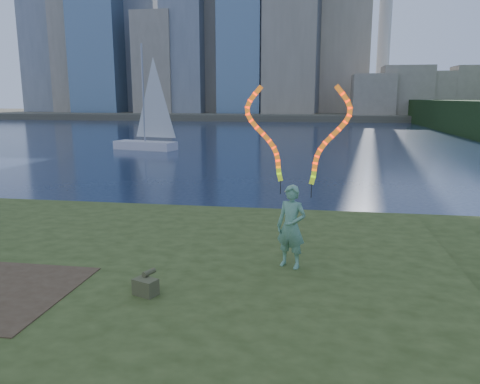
# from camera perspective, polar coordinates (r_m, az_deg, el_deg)

# --- Properties ---
(ground) EXTENTS (320.00, 320.00, 0.00)m
(ground) POSITION_cam_1_polar(r_m,az_deg,el_deg) (12.08, -10.26, -10.08)
(ground) COLOR #18243C
(ground) RESTS_ON ground
(grassy_knoll) EXTENTS (20.00, 18.00, 0.80)m
(grassy_knoll) POSITION_cam_1_polar(r_m,az_deg,el_deg) (9.99, -14.81, -12.91)
(grassy_knoll) COLOR #354418
(grassy_knoll) RESTS_ON ground
(far_shore) EXTENTS (320.00, 40.00, 1.20)m
(far_shore) POSITION_cam_1_polar(r_m,az_deg,el_deg) (105.70, 7.29, 9.32)
(far_shore) COLOR #4E4939
(far_shore) RESTS_ON ground
(woman_with_ribbons) EXTENTS (1.96, 0.84, 4.16)m
(woman_with_ribbons) POSITION_cam_1_polar(r_m,az_deg,el_deg) (9.93, 6.42, -1.42)
(woman_with_ribbons) COLOR #106536
(woman_with_ribbons) RESTS_ON grassy_knoll
(canvas_bag) EXTENTS (0.50, 0.57, 0.41)m
(canvas_bag) POSITION_cam_1_polar(r_m,az_deg,el_deg) (9.01, -11.40, -11.15)
(canvas_bag) COLOR #4F4B2A
(canvas_bag) RESTS_ON grassy_knoll
(sailboat) EXTENTS (5.84, 3.05, 8.80)m
(sailboat) POSITION_cam_1_polar(r_m,az_deg,el_deg) (40.73, -11.19, 7.19)
(sailboat) COLOR silver
(sailboat) RESTS_ON ground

